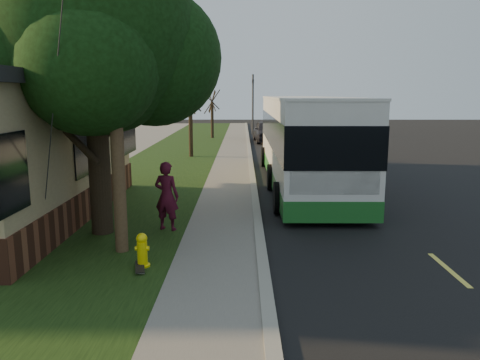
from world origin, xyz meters
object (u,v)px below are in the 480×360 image
Objects in this scene: fire_hydrant at (142,250)px; utility_pole at (112,52)px; bare_tree_far at (212,115)px; skateboard_main at (140,267)px; skateboarder at (167,196)px; transit_bus at (304,139)px; distant_car at (267,131)px; bare_tree_near at (191,121)px; leafy_tree at (95,36)px; traffic_signal at (253,100)px.

utility_pole is (-0.71, 0.99, 4.20)m from fire_hydrant.
skateboard_main is at bearing -89.28° from bare_tree_far.
transit_bus is at bearing -106.91° from skateboarder.
fire_hydrant is at bearing -101.75° from distant_car.
utility_pole reaches higher than transit_bus.
utility_pole is 2.25× the size of bare_tree_far.
bare_tree_near reaches higher than distant_car.
bare_tree_far is 5.43m from distant_car.
skateboard_main is (-0.12, -2.95, -0.89)m from skateboarder.
skateboard_main is at bearing -61.40° from leafy_tree.
skateboarder reaches higher than fire_hydrant.
fire_hydrant is 0.06× the size of transit_bus.
distant_car reaches higher than fire_hydrant.
distant_car is (5.67, 24.54, -4.31)m from leafy_tree.
traffic_signal is 0.41× the size of transit_bus.
traffic_signal is 24.44m from transit_bus.
distant_car is at bearing -31.95° from bare_tree_far.
utility_pole is 2.11× the size of bare_tree_near.
leafy_tree is at bearing -92.45° from bare_tree_far.
leafy_tree is 0.58× the size of transit_bus.
traffic_signal reaches higher than skateboarder.
bare_tree_near is at bearing -104.04° from traffic_signal.
bare_tree_near is at bearing -69.51° from skateboarder.
leafy_tree is 9.93m from transit_bus.
bare_tree_near is at bearing 92.77° from skateboard_main.
fire_hydrant is 0.15× the size of distant_car.
distant_car is (5.00, 9.19, -1.30)m from bare_tree_near.
utility_pole reaches higher than traffic_signal.
utility_pole reaches higher than bare_tree_far.
bare_tree_near is (-0.19, 17.01, -2.48)m from utility_pole.
bare_tree_near is at bearing 90.66° from utility_pole.
utility_pole is 1.65× the size of traffic_signal.
skateboard_main is 27.70m from distant_car.
transit_bus is at bearing -86.29° from traffic_signal.
bare_tree_far is 5.44m from traffic_signal.
leafy_tree is at bearing 20.59° from skateboarder.
leafy_tree is at bearing -98.47° from traffic_signal.
bare_tree_near is 16.52m from traffic_signal.
skateboarder is at bearing -95.49° from traffic_signal.
distant_car is at bearing 81.44° from skateboard_main.
traffic_signal is (3.10, 34.00, 2.73)m from fire_hydrant.
bare_tree_far is 0.73× the size of traffic_signal.
utility_pole is at bearing 119.96° from skateboard_main.
skateboarder is (1.00, -15.24, -1.14)m from bare_tree_near.
bare_tree_near is 2.28× the size of skateboarder.
distant_car is (-0.58, 17.55, -1.07)m from transit_bus.
traffic_signal is 31.46m from skateboarder.
leafy_tree is at bearing 118.60° from skateboard_main.
transit_bus is 17.59m from distant_car.
utility_pole is 4.11m from skateboarder.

